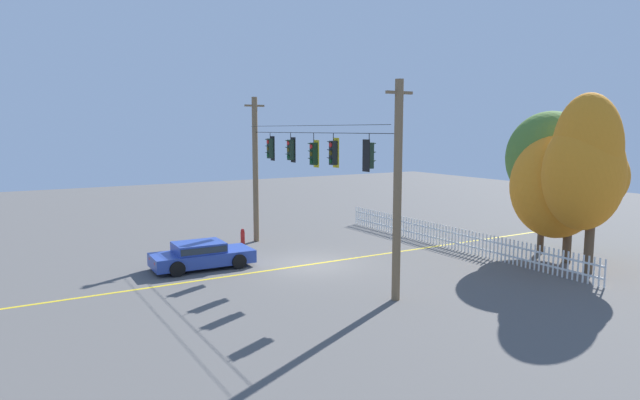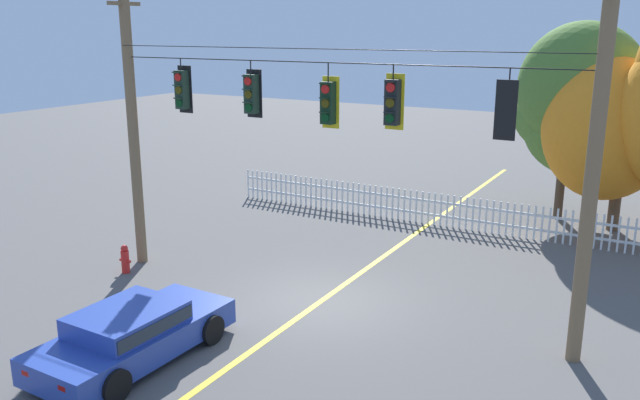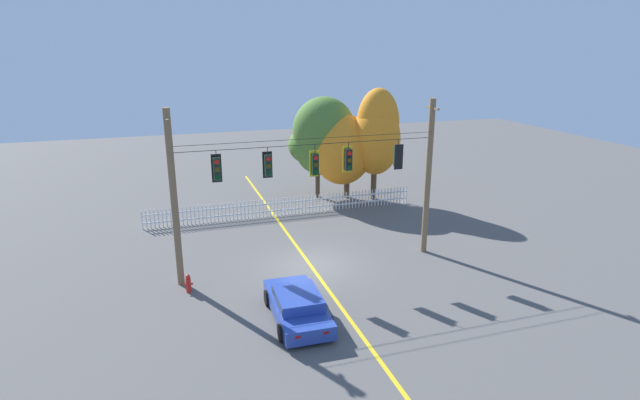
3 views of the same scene
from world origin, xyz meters
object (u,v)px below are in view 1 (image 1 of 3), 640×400
object	(u,v)px
traffic_signal_northbound_primary	(270,148)
autumn_maple_near_fence	(551,172)
parked_car	(201,254)
traffic_signal_westbound_side	(291,150)
autumn_maple_mid	(561,185)
traffic_signal_northbound_secondary	(334,153)
traffic_signal_eastbound_side	(314,154)
autumn_oak_far_east	(586,168)
fire_hydrant	(243,236)
traffic_signal_southbound_primary	(369,155)

from	to	relation	value
traffic_signal_northbound_primary	autumn_maple_near_fence	size ratio (longest dim) A/B	0.21
parked_car	traffic_signal_westbound_side	bearing A→B (deg)	90.53
autumn_maple_mid	traffic_signal_northbound_secondary	bearing A→B (deg)	-108.52
traffic_signal_northbound_primary	traffic_signal_eastbound_side	xyz separation A→B (m)	(4.32, -0.00, -0.10)
traffic_signal_eastbound_side	autumn_oak_far_east	distance (m)	11.24
traffic_signal_westbound_side	autumn_maple_mid	xyz separation A→B (m)	(7.07, 10.01, -1.54)
autumn_maple_mid	autumn_oak_far_east	size ratio (longest dim) A/B	0.78
parked_car	autumn_maple_mid	bearing A→B (deg)	64.06
traffic_signal_northbound_primary	autumn_maple_near_fence	xyz separation A→B (m)	(8.17, 10.77, -1.07)
traffic_signal_eastbound_side	autumn_maple_near_fence	world-z (taller)	autumn_maple_near_fence
traffic_signal_northbound_primary	parked_car	xyz separation A→B (m)	(2.23, -4.44, -4.44)
autumn_oak_far_east	fire_hydrant	xyz separation A→B (m)	(-12.75, -9.81, -4.02)
traffic_signal_northbound_primary	traffic_signal_westbound_side	size ratio (longest dim) A/B	1.01
parked_car	autumn_oak_far_east	bearing A→B (deg)	56.16
traffic_signal_southbound_primary	fire_hydrant	size ratio (longest dim) A/B	1.74
autumn_maple_mid	traffic_signal_northbound_primary	bearing A→B (deg)	-132.78
traffic_signal_eastbound_side	traffic_signal_southbound_primary	xyz separation A→B (m)	(4.06, -0.02, 0.09)
autumn_maple_near_fence	parked_car	distance (m)	16.68
traffic_signal_southbound_primary	autumn_oak_far_east	xyz separation A→B (m)	(2.79, 8.91, -0.61)
traffic_signal_westbound_side	traffic_signal_southbound_primary	size ratio (longest dim) A/B	0.99
traffic_signal_eastbound_side	traffic_signal_northbound_secondary	distance (m)	1.59
traffic_signal_northbound_primary	autumn_maple_near_fence	world-z (taller)	autumn_maple_near_fence
traffic_signal_westbound_side	autumn_oak_far_east	distance (m)	12.65
traffic_signal_southbound_primary	parked_car	world-z (taller)	traffic_signal_southbound_primary
traffic_signal_westbound_side	autumn_oak_far_east	xyz separation A→B (m)	(8.98, 8.89, -0.62)
traffic_signal_westbound_side	autumn_oak_far_east	bearing A→B (deg)	44.72
traffic_signal_northbound_secondary	autumn_maple_near_fence	size ratio (longest dim) A/B	0.21
traffic_signal_eastbound_side	traffic_signal_southbound_primary	distance (m)	4.06
traffic_signal_eastbound_side	autumn_maple_mid	world-z (taller)	traffic_signal_eastbound_side
traffic_signal_westbound_side	traffic_signal_eastbound_side	size ratio (longest dim) A/B	0.93
autumn_oak_far_east	traffic_signal_northbound_primary	bearing A→B (deg)	-141.48
traffic_signal_northbound_secondary	traffic_signal_southbound_primary	world-z (taller)	same
autumn_maple_near_fence	autumn_oak_far_east	bearing A→B (deg)	-32.16
traffic_signal_eastbound_side	autumn_maple_near_fence	size ratio (longest dim) A/B	0.22
traffic_signal_westbound_side	autumn_maple_mid	world-z (taller)	traffic_signal_westbound_side
traffic_signal_northbound_primary	autumn_maple_near_fence	bearing A→B (deg)	52.81
traffic_signal_northbound_primary	autumn_oak_far_east	distance (m)	14.29
traffic_signal_northbound_primary	fire_hydrant	bearing A→B (deg)	-149.86
traffic_signal_northbound_secondary	fire_hydrant	distance (m)	8.86
traffic_signal_westbound_side	parked_car	world-z (taller)	traffic_signal_westbound_side
traffic_signal_northbound_secondary	autumn_maple_near_fence	xyz separation A→B (m)	(2.26, 10.77, -1.06)
autumn_maple_mid	fire_hydrant	distance (m)	15.70
traffic_signal_westbound_side	autumn_maple_near_fence	bearing A→B (deg)	60.96
traffic_signal_eastbound_side	traffic_signal_northbound_secondary	bearing A→B (deg)	0.01
traffic_signal_northbound_primary	traffic_signal_eastbound_side	world-z (taller)	same
traffic_signal_northbound_secondary	traffic_signal_southbound_primary	bearing A→B (deg)	-0.45
autumn_maple_near_fence	autumn_maple_mid	bearing A→B (deg)	-35.05
traffic_signal_northbound_primary	traffic_signal_northbound_secondary	distance (m)	5.91
traffic_signal_northbound_secondary	autumn_maple_mid	xyz separation A→B (m)	(3.35, 10.01, -1.54)
traffic_signal_southbound_primary	autumn_maple_mid	xyz separation A→B (m)	(0.88, 10.03, -1.53)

